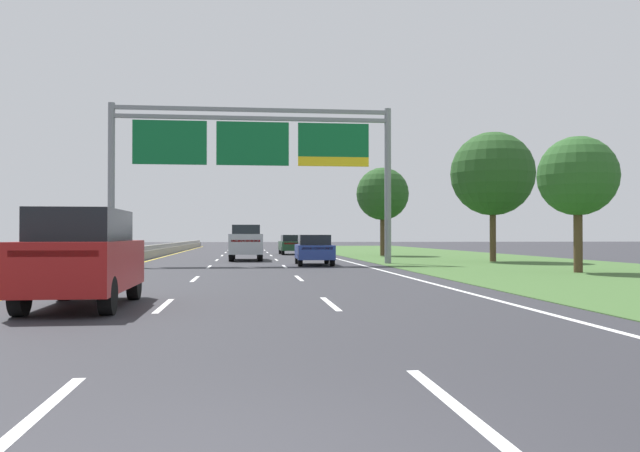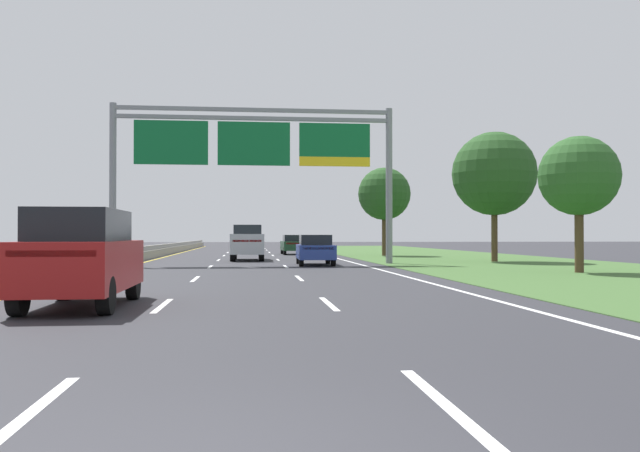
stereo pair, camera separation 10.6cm
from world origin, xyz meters
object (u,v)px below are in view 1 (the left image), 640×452
object	(u,v)px
car_darkgreen_right_lane_sedan	(291,244)
roadside_tree_far	(382,194)
pickup_truck_silver	(246,243)
car_red_left_lane_suv	(83,256)
car_blue_right_lane_sedan	(314,249)
roadside_tree_near	(578,176)
roadside_tree_mid	(493,174)
overhead_sign_gantry	(253,151)

from	to	relation	value
car_darkgreen_right_lane_sedan	roadside_tree_far	xyz separation A→B (m)	(6.53, -4.59, 3.82)
pickup_truck_silver	car_red_left_lane_suv	size ratio (longest dim) A/B	1.15
car_blue_right_lane_sedan	roadside_tree_near	xyz separation A→B (m)	(10.08, -8.44, 3.16)
car_darkgreen_right_lane_sedan	car_red_left_lane_suv	size ratio (longest dim) A/B	0.94
pickup_truck_silver	car_darkgreen_right_lane_sedan	distance (m)	12.69
car_red_left_lane_suv	car_blue_right_lane_sedan	xyz separation A→B (m)	(7.03, 19.66, -0.28)
roadside_tree_mid	car_blue_right_lane_sedan	bearing A→B (deg)	-164.75
pickup_truck_silver	roadside_tree_mid	size ratio (longest dim) A/B	0.71
overhead_sign_gantry	pickup_truck_silver	bearing A→B (deg)	93.43
overhead_sign_gantry	car_red_left_lane_suv	bearing A→B (deg)	-100.51
overhead_sign_gantry	roadside_tree_near	world-z (taller)	overhead_sign_gantry
pickup_truck_silver	roadside_tree_far	distance (m)	13.16
car_red_left_lane_suv	roadside_tree_near	world-z (taller)	roadside_tree_near
car_red_left_lane_suv	roadside_tree_near	size ratio (longest dim) A/B	0.84
overhead_sign_gantry	roadside_tree_far	xyz separation A→B (m)	(9.82, 13.43, -1.42)
pickup_truck_silver	overhead_sign_gantry	bearing A→B (deg)	-176.23
pickup_truck_silver	roadside_tree_far	world-z (taller)	roadside_tree_far
car_darkgreen_right_lane_sedan	car_red_left_lane_suv	world-z (taller)	car_red_left_lane_suv
pickup_truck_silver	roadside_tree_mid	xyz separation A→B (m)	(14.31, -4.04, 4.05)
car_darkgreen_right_lane_sedan	roadside_tree_mid	xyz separation A→B (m)	(10.67, -16.19, 4.31)
overhead_sign_gantry	roadside_tree_mid	bearing A→B (deg)	7.50
car_darkgreen_right_lane_sedan	roadside_tree_far	world-z (taller)	roadside_tree_far
pickup_truck_silver	car_red_left_lane_suv	distance (m)	26.86
car_red_left_lane_suv	car_blue_right_lane_sedan	world-z (taller)	car_red_left_lane_suv
overhead_sign_gantry	roadside_tree_near	size ratio (longest dim) A/B	2.67
car_red_left_lane_suv	car_blue_right_lane_sedan	bearing A→B (deg)	-20.04
roadside_tree_near	roadside_tree_mid	bearing A→B (deg)	86.45
car_darkgreen_right_lane_sedan	roadside_tree_far	distance (m)	8.85
car_darkgreen_right_lane_sedan	roadside_tree_near	xyz separation A→B (m)	(9.96, -27.57, 3.16)
car_darkgreen_right_lane_sedan	pickup_truck_silver	bearing A→B (deg)	162.16
pickup_truck_silver	roadside_tree_far	xyz separation A→B (m)	(10.17, 7.56, 3.56)
roadside_tree_far	overhead_sign_gantry	bearing A→B (deg)	-126.16
pickup_truck_silver	car_blue_right_lane_sedan	size ratio (longest dim) A/B	1.22
pickup_truck_silver	car_blue_right_lane_sedan	xyz separation A→B (m)	(3.52, -6.98, -0.26)
roadside_tree_near	roadside_tree_far	xyz separation A→B (m)	(-3.43, 22.98, 0.66)
roadside_tree_mid	car_darkgreen_right_lane_sedan	bearing A→B (deg)	123.38
roadside_tree_near	car_red_left_lane_suv	bearing A→B (deg)	-146.75
pickup_truck_silver	roadside_tree_near	distance (m)	20.77
car_darkgreen_right_lane_sedan	roadside_tree_mid	world-z (taller)	roadside_tree_mid
pickup_truck_silver	car_darkgreen_right_lane_sedan	size ratio (longest dim) A/B	1.22
roadside_tree_near	roadside_tree_far	world-z (taller)	roadside_tree_far
car_red_left_lane_suv	overhead_sign_gantry	bearing A→B (deg)	-10.89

